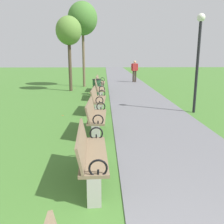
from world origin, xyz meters
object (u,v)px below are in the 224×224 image
lamp_post (199,49)px  tree_3 (83,19)px  park_bench_6 (100,83)px  park_bench_3 (95,116)px  park_bench_4 (98,99)px  tree_2 (69,32)px  trash_bin (97,87)px  park_bench_2 (90,154)px  park_bench_5 (99,89)px  pedestrian_walking (135,70)px

lamp_post → tree_3: bearing=121.4°
tree_3 → park_bench_6: bearing=-61.8°
park_bench_3 → park_bench_4: size_ratio=1.00×
park_bench_4 → tree_2: size_ratio=0.39×
trash_bin → park_bench_6: bearing=84.2°
park_bench_2 → trash_bin: size_ratio=1.93×
tree_2 → park_bench_4: bearing=-72.7°
lamp_post → park_bench_6: bearing=122.5°
tree_2 → lamp_post: bearing=-47.0°
park_bench_6 → park_bench_2: bearing=-90.0°
park_bench_2 → tree_2: size_ratio=0.39×
park_bench_4 → park_bench_6: bearing=90.0°
park_bench_3 → lamp_post: size_ratio=0.46×
park_bench_6 → tree_2: 3.35m
tree_2 → tree_3: tree_3 is taller
park_bench_5 → tree_3: bearing=103.1°
pedestrian_walking → lamp_post: (1.00, -10.11, 1.38)m
park_bench_3 → tree_3: size_ratio=0.30×
park_bench_5 → trash_bin: bearing=96.9°
park_bench_6 → tree_2: tree_2 is taller
tree_3 → park_bench_2: bearing=-85.0°
park_bench_5 → lamp_post: 4.98m
park_bench_2 → trash_bin: 9.10m
park_bench_5 → park_bench_6: same height
tree_3 → trash_bin: (0.94, -3.47, -3.85)m
trash_bin → park_bench_3: bearing=-88.7°
tree_2 → pedestrian_walking: tree_2 is taller
park_bench_3 → park_bench_5: bearing=90.0°
tree_3 → pedestrian_walking: size_ratio=3.29×
park_bench_5 → tree_3: (-1.09, 4.69, 3.79)m
tree_3 → lamp_post: (4.67, -7.63, -1.97)m
park_bench_3 → park_bench_5: size_ratio=1.00×
park_bench_6 → pedestrian_walking: size_ratio=1.00×
park_bench_4 → pedestrian_walking: pedestrian_walking is taller
tree_2 → trash_bin: tree_2 is taller
park_bench_2 → tree_3: (-1.09, 12.57, 3.79)m
tree_2 → lamp_post: tree_2 is taller
tree_2 → lamp_post: size_ratio=1.21×
park_bench_5 → pedestrian_walking: bearing=70.2°
park_bench_3 → trash_bin: park_bench_3 is taller
tree_2 → park_bench_3: bearing=-77.9°
park_bench_4 → park_bench_5: same height
lamp_post → park_bench_3: bearing=-146.3°
tree_3 → tree_2: bearing=-108.1°
park_bench_4 → pedestrian_walking: 10.30m
lamp_post → tree_2: bearing=133.0°
park_bench_2 → park_bench_3: 2.55m
tree_3 → park_bench_3: bearing=-83.8°
park_bench_3 → tree_3: 10.77m
park_bench_2 → trash_bin: (-0.15, 9.10, -0.06)m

